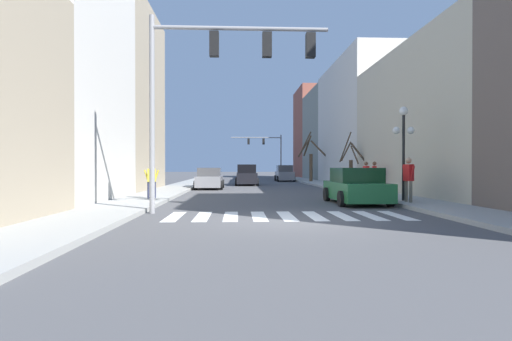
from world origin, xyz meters
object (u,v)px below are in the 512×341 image
at_px(car_driving_toward_lane, 246,176).
at_px(car_driving_away_lane, 356,187).
at_px(car_parked_left_mid, 284,174).
at_px(pedestrian_on_left_sidewalk, 408,176).
at_px(pedestrian_crossing_street, 366,173).
at_px(pedestrian_near_right_corner, 152,178).
at_px(street_tree_left_near, 351,165).
at_px(car_at_intersection, 210,179).
at_px(street_lamp_right_corner, 404,134).
at_px(traffic_signal_far, 266,147).
at_px(traffic_signal_near, 216,68).
at_px(pedestrian_waiting_at_curb, 374,174).
at_px(street_tree_right_mid, 311,159).

distance_m(car_driving_toward_lane, car_driving_away_lane, 18.52).
distance_m(car_parked_left_mid, pedestrian_on_left_sidewalk, 28.35).
xyz_separation_m(pedestrian_crossing_street, pedestrian_near_right_corner, (-11.94, -6.11, -0.09)).
relative_size(car_parked_left_mid, car_driving_away_lane, 1.05).
xyz_separation_m(pedestrian_near_right_corner, street_tree_left_near, (11.96, 9.41, 0.62)).
xyz_separation_m(car_driving_away_lane, street_tree_left_near, (2.92, 10.83, 0.99)).
height_order(car_at_intersection, pedestrian_near_right_corner, pedestrian_near_right_corner).
bearing_deg(street_lamp_right_corner, traffic_signal_far, 94.48).
height_order(traffic_signal_far, car_parked_left_mid, traffic_signal_far).
bearing_deg(pedestrian_on_left_sidewalk, car_parked_left_mid, -7.65).
bearing_deg(traffic_signal_far, traffic_signal_near, -96.40).
height_order(pedestrian_on_left_sidewalk, pedestrian_waiting_at_curb, pedestrian_on_left_sidewalk).
bearing_deg(car_driving_toward_lane, pedestrian_crossing_street, 34.66).
height_order(street_lamp_right_corner, car_driving_toward_lane, street_lamp_right_corner).
distance_m(street_lamp_right_corner, car_driving_away_lane, 3.01).
xyz_separation_m(car_at_intersection, pedestrian_crossing_street, (10.04, -4.53, 0.47)).
bearing_deg(street_lamp_right_corner, street_tree_left_near, 85.08).
relative_size(traffic_signal_far, pedestrian_on_left_sidewalk, 3.90).
bearing_deg(pedestrian_near_right_corner, car_driving_toward_lane, 63.02).
distance_m(car_driving_away_lane, pedestrian_near_right_corner, 9.16).
relative_size(street_lamp_right_corner, car_driving_toward_lane, 0.84).
relative_size(car_driving_toward_lane, pedestrian_crossing_street, 2.71).
xyz_separation_m(car_driving_toward_lane, pedestrian_on_left_sidewalk, (6.22, -18.99, 0.40)).
relative_size(traffic_signal_far, car_parked_left_mid, 1.58).
xyz_separation_m(traffic_signal_near, car_at_intersection, (-1.30, 15.35, -4.24)).
bearing_deg(pedestrian_waiting_at_curb, car_at_intersection, 73.62).
relative_size(car_driving_away_lane, street_tree_left_near, 1.09).
bearing_deg(street_lamp_right_corner, pedestrian_near_right_corner, 171.24).
bearing_deg(traffic_signal_far, car_driving_toward_lane, -98.77).
relative_size(car_driving_toward_lane, pedestrian_waiting_at_curb, 2.72).
height_order(pedestrian_crossing_street, street_tree_right_mid, street_tree_right_mid).
relative_size(car_driving_away_lane, pedestrian_waiting_at_curb, 2.43).
xyz_separation_m(traffic_signal_far, car_parked_left_mid, (1.22, -11.64, -3.64)).
height_order(car_driving_away_lane, street_tree_right_mid, street_tree_right_mid).
bearing_deg(car_driving_away_lane, pedestrian_waiting_at_curb, -25.63).
xyz_separation_m(car_parked_left_mid, pedestrian_on_left_sidewalk, (1.77, -28.30, 0.40)).
distance_m(car_at_intersection, car_driving_away_lane, 14.02).
bearing_deg(pedestrian_on_left_sidewalk, street_tree_left_near, -16.29).
bearing_deg(traffic_signal_far, pedestrian_crossing_street, -82.73).
bearing_deg(car_driving_toward_lane, street_lamp_right_corner, 19.04).
bearing_deg(pedestrian_waiting_at_curb, car_parked_left_mid, 22.07).
distance_m(car_parked_left_mid, street_tree_left_near, 16.74).
bearing_deg(traffic_signal_near, pedestrian_waiting_at_curb, 46.81).
xyz_separation_m(traffic_signal_far, street_tree_left_near, (4.03, -28.12, -2.75)).
xyz_separation_m(pedestrian_waiting_at_curb, street_tree_left_near, (0.02, 4.80, 0.53)).
xyz_separation_m(car_at_intersection, car_parked_left_mid, (7.25, 15.24, 0.11)).
height_order(traffic_signal_near, car_driving_away_lane, traffic_signal_near).
height_order(car_driving_away_lane, pedestrian_crossing_street, pedestrian_crossing_street).
height_order(traffic_signal_far, street_tree_left_near, traffic_signal_far).
height_order(traffic_signal_far, car_driving_away_lane, traffic_signal_far).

